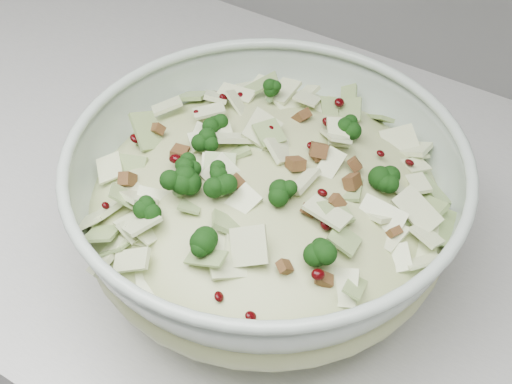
# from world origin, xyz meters

# --- Properties ---
(mixing_bowl) EXTENTS (0.42, 0.42, 0.13)m
(mixing_bowl) POSITION_xyz_m (-0.70, 1.62, 0.97)
(mixing_bowl) COLOR #B4C6B8
(mixing_bowl) RESTS_ON counter
(salad) EXTENTS (0.42, 0.42, 0.13)m
(salad) POSITION_xyz_m (-0.70, 1.62, 0.99)
(salad) COLOR #AEB87E
(salad) RESTS_ON mixing_bowl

